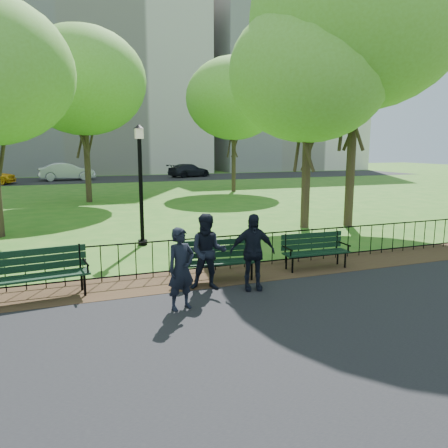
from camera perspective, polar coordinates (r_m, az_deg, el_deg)
name	(u,v)px	position (r m, az deg, el deg)	size (l,w,h in m)	color
ground	(220,299)	(9.18, -0.50, -9.79)	(120.00, 120.00, 0.00)	#2B671B
asphalt_path	(306,380)	(6.38, 10.65, -19.37)	(60.00, 9.20, 0.01)	black
dirt_strip	(199,278)	(10.53, -3.31, -7.09)	(60.00, 1.60, 0.01)	#372116
far_street	(94,180)	(43.33, -16.62, 5.58)	(70.00, 9.00, 0.01)	black
iron_fence	(193,254)	(10.86, -4.12, -3.90)	(24.06, 0.06, 1.00)	black
apartment_mid	(97,44)	(57.57, -16.29, 21.65)	(24.00, 15.00, 30.00)	beige
apartment_east	(278,81)	(63.76, 7.08, 18.06)	(20.00, 15.00, 24.00)	silver
park_bench_main	(204,256)	(10.16, -2.56, -4.17)	(1.94, 0.76, 1.02)	black
park_bench_left_a	(38,268)	(9.83, -23.09, -5.36)	(2.03, 0.82, 1.12)	black
park_bench_right_a	(314,247)	(11.51, 11.71, -2.94)	(1.76, 0.61, 0.99)	black
lamppost	(141,181)	(13.96, -10.84, 5.58)	(0.34, 0.34, 3.79)	black
tree_near_e	(309,73)	(17.27, 11.09, 18.76)	(5.97, 5.97, 8.32)	#2D2116
tree_mid_e	(358,17)	(18.49, 17.13, 24.47)	(8.10, 8.10, 11.29)	#2D2116
tree_far_c	(83,81)	(25.93, -17.95, 17.32)	(6.80, 6.80, 9.48)	#2D2116
tree_far_e	(234,99)	(30.60, 1.31, 16.06)	(6.50, 6.50, 9.06)	#2D2116
person_left	(181,269)	(8.44, -5.63, -5.84)	(0.58, 0.38, 1.60)	black
person_mid	(208,252)	(9.53, -2.10, -3.68)	(0.82, 0.43, 1.69)	black
person_right	(252,252)	(9.55, 3.73, -3.65)	(0.99, 0.41, 1.69)	black
sedan_silver	(67,171)	(43.05, -19.88, 6.47)	(1.71, 4.92, 1.62)	#ADB1B6
sedan_dark	(189,170)	(45.15, -4.58, 7.00)	(1.87, 4.60, 1.34)	black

